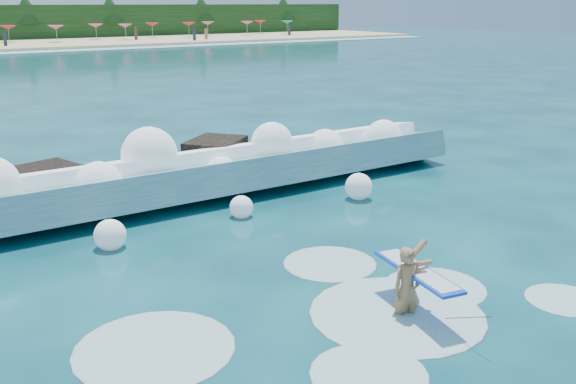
% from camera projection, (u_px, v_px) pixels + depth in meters
% --- Properties ---
extents(ground, '(200.00, 200.00, 0.00)m').
position_uv_depth(ground, '(282.00, 286.00, 12.66)').
color(ground, '#072F3C').
rests_on(ground, ground).
extents(breaking_wave, '(17.85, 2.79, 1.54)m').
position_uv_depth(breaking_wave, '(191.00, 178.00, 18.39)').
color(breaking_wave, teal).
rests_on(breaking_wave, ground).
extents(rock_cluster, '(8.26, 3.28, 1.34)m').
position_uv_depth(rock_cluster, '(130.00, 178.00, 18.84)').
color(rock_cluster, black).
rests_on(rock_cluster, ground).
extents(surfer_with_board, '(1.05, 2.81, 1.58)m').
position_uv_depth(surfer_with_board, '(410.00, 286.00, 11.30)').
color(surfer_with_board, '#9C7248').
rests_on(surfer_with_board, ground).
extents(wave_spray, '(14.94, 4.72, 2.09)m').
position_uv_depth(wave_spray, '(182.00, 165.00, 18.00)').
color(wave_spray, white).
rests_on(wave_spray, ground).
extents(surf_foam, '(9.17, 5.63, 0.16)m').
position_uv_depth(surf_foam, '(345.00, 315.00, 11.48)').
color(surf_foam, silver).
rests_on(surf_foam, ground).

